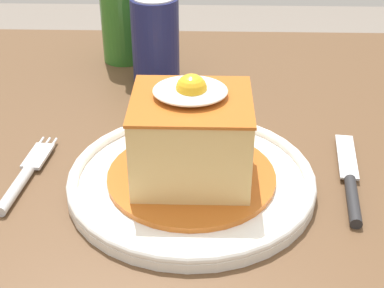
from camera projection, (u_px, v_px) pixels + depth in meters
The scene contains 6 objects.
dining_table at pixel (163, 248), 0.68m from camera, with size 1.33×0.87×0.77m.
main_plate at pixel (191, 179), 0.59m from camera, with size 0.26×0.26×0.02m.
sandwich_meal at pixel (191, 140), 0.56m from camera, with size 0.18×0.18×0.12m.
fork at pixel (23, 178), 0.60m from camera, with size 0.03×0.14×0.01m.
knife at pixel (351, 187), 0.58m from camera, with size 0.04×0.17×0.01m.
soda_can at pixel (155, 41), 0.78m from camera, with size 0.07×0.07×0.12m.
Camera 1 is at (0.05, -0.51, 1.12)m, focal length 52.65 mm.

